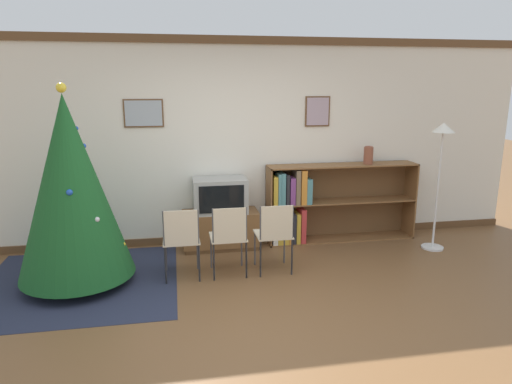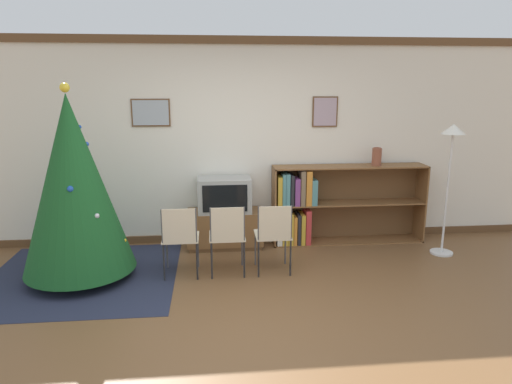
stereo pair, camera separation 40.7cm
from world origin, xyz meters
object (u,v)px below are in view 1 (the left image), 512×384
object	(u,v)px
bookshelf	(313,204)
folding_chair_left	(181,239)
vase	(368,155)
christmas_tree	(71,188)
tv_console	(221,230)
television	(220,195)
folding_chair_right	(275,233)
folding_chair_center	(229,236)
standing_lamp	(441,153)

from	to	relation	value
bookshelf	folding_chair_left	bearing A→B (deg)	-151.11
folding_chair_left	bookshelf	xyz separation A→B (m)	(1.79, 0.99, 0.04)
bookshelf	vase	world-z (taller)	vase
christmas_tree	folding_chair_left	xyz separation A→B (m)	(1.11, -0.09, -0.59)
tv_console	bookshelf	bearing A→B (deg)	2.46
television	folding_chair_left	bearing A→B (deg)	-119.14
folding_chair_right	folding_chair_left	bearing A→B (deg)	180.00
christmas_tree	vase	size ratio (longest dim) A/B	8.79
folding_chair_right	bookshelf	world-z (taller)	bookshelf
folding_chair_center	folding_chair_right	bearing A→B (deg)	0.00
christmas_tree	bookshelf	size ratio (longest dim) A/B	1.03
christmas_tree	folding_chair_center	distance (m)	1.73
christmas_tree	folding_chair_right	size ratio (longest dim) A/B	2.58
christmas_tree	television	distance (m)	1.86
christmas_tree	folding_chair_center	world-z (taller)	christmas_tree
folding_chair_left	standing_lamp	distance (m)	3.38
folding_chair_left	standing_lamp	size ratio (longest dim) A/B	0.50
television	vase	world-z (taller)	vase
christmas_tree	standing_lamp	xyz separation A→B (m)	(4.37, 0.31, 0.20)
standing_lamp	folding_chair_left	bearing A→B (deg)	-172.87
bookshelf	vase	size ratio (longest dim) A/B	8.53
folding_chair_right	vase	xyz separation A→B (m)	(1.50, 0.96, 0.70)
christmas_tree	standing_lamp	bearing A→B (deg)	4.10
folding_chair_center	folding_chair_right	distance (m)	0.52
christmas_tree	folding_chair_left	world-z (taller)	christmas_tree
vase	folding_chair_right	bearing A→B (deg)	-147.29
vase	standing_lamp	world-z (taller)	standing_lamp
television	standing_lamp	size ratio (longest dim) A/B	0.42
tv_console	standing_lamp	distance (m)	2.97
folding_chair_right	standing_lamp	bearing A→B (deg)	10.39
tv_console	vase	size ratio (longest dim) A/B	4.08
vase	standing_lamp	xyz separation A→B (m)	(0.72, -0.56, 0.09)
tv_console	bookshelf	xyz separation A→B (m)	(1.27, 0.05, 0.27)
television	standing_lamp	world-z (taller)	standing_lamp
christmas_tree	tv_console	bearing A→B (deg)	27.29
christmas_tree	tv_console	size ratio (longest dim) A/B	2.15
folding_chair_left	folding_chair_center	xyz separation A→B (m)	(0.52, 0.00, 0.00)
tv_console	folding_chair_center	xyz separation A→B (m)	(-0.00, -0.93, 0.23)
christmas_tree	folding_chair_center	xyz separation A→B (m)	(1.63, -0.09, -0.59)
vase	bookshelf	bearing A→B (deg)	178.18
folding_chair_left	folding_chair_right	xyz separation A→B (m)	(1.04, 0.00, 0.00)
folding_chair_center	folding_chair_right	size ratio (longest dim) A/B	1.00
tv_console	folding_chair_center	world-z (taller)	folding_chair_center
folding_chair_left	christmas_tree	bearing A→B (deg)	175.10
television	folding_chair_left	world-z (taller)	television
tv_console	folding_chair_right	size ratio (longest dim) A/B	1.20
television	vase	distance (m)	2.07
television	folding_chair_left	xyz separation A→B (m)	(-0.52, -0.93, -0.24)
christmas_tree	television	size ratio (longest dim) A/B	3.09
television	folding_chair_center	xyz separation A→B (m)	(0.00, -0.93, -0.24)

